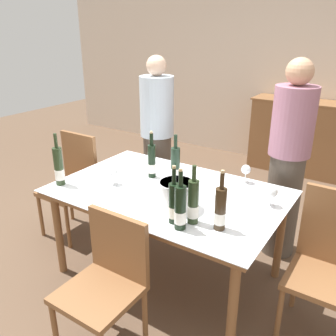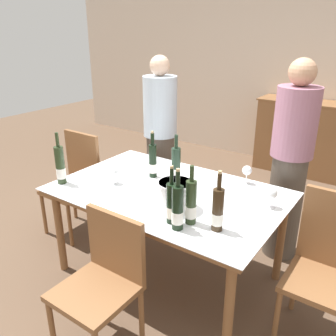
# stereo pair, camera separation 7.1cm
# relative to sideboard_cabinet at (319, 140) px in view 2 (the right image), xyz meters

# --- Properties ---
(ground_plane) EXTENTS (12.00, 12.00, 0.00)m
(ground_plane) POSITION_rel_sideboard_cabinet_xyz_m (-0.43, -2.82, -0.49)
(ground_plane) COLOR brown
(back_wall) EXTENTS (8.00, 0.10, 2.80)m
(back_wall) POSITION_rel_sideboard_cabinet_xyz_m (-0.43, 0.29, 0.91)
(back_wall) COLOR beige
(back_wall) RESTS_ON ground_plane
(sideboard_cabinet) EXTENTS (1.64, 0.46, 0.98)m
(sideboard_cabinet) POSITION_rel_sideboard_cabinet_xyz_m (0.00, 0.00, 0.00)
(sideboard_cabinet) COLOR brown
(sideboard_cabinet) RESTS_ON ground_plane
(dining_table) EXTENTS (1.67, 1.08, 0.74)m
(dining_table) POSITION_rel_sideboard_cabinet_xyz_m (-0.43, -2.82, 0.19)
(dining_table) COLOR brown
(dining_table) RESTS_ON ground_plane
(ice_bucket) EXTENTS (0.24, 0.24, 0.19)m
(ice_bucket) POSITION_rel_sideboard_cabinet_xyz_m (-0.24, -3.01, 0.35)
(ice_bucket) COLOR white
(ice_bucket) RESTS_ON dining_table
(wine_bottle_0) EXTENTS (0.07, 0.07, 0.37)m
(wine_bottle_0) POSITION_rel_sideboard_cabinet_xyz_m (-0.15, -3.18, 0.38)
(wine_bottle_0) COLOR black
(wine_bottle_0) RESTS_ON dining_table
(wine_bottle_1) EXTENTS (0.07, 0.07, 0.39)m
(wine_bottle_1) POSITION_rel_sideboard_cabinet_xyz_m (-0.08, -3.22, 0.38)
(wine_bottle_1) COLOR black
(wine_bottle_1) RESTS_ON dining_table
(wine_bottle_2) EXTENTS (0.07, 0.07, 0.40)m
(wine_bottle_2) POSITION_rel_sideboard_cabinet_xyz_m (-1.18, -3.18, 0.39)
(wine_bottle_2) COLOR #28381E
(wine_bottle_2) RESTS_ON dining_table
(wine_bottle_3) EXTENTS (0.07, 0.07, 0.38)m
(wine_bottle_3) POSITION_rel_sideboard_cabinet_xyz_m (-0.47, -2.67, 0.39)
(wine_bottle_3) COLOR #1E3323
(wine_bottle_3) RESTS_ON dining_table
(wine_bottle_4) EXTENTS (0.06, 0.06, 0.38)m
(wine_bottle_4) POSITION_rel_sideboard_cabinet_xyz_m (-0.68, -2.68, 0.38)
(wine_bottle_4) COLOR black
(wine_bottle_4) RESTS_ON dining_table
(wine_bottle_5) EXTENTS (0.07, 0.07, 0.38)m
(wine_bottle_5) POSITION_rel_sideboard_cabinet_xyz_m (0.12, -3.10, 0.38)
(wine_bottle_5) COLOR #332314
(wine_bottle_5) RESTS_ON dining_table
(wine_bottle_6) EXTENTS (0.07, 0.07, 0.38)m
(wine_bottle_6) POSITION_rel_sideboard_cabinet_xyz_m (-0.05, -3.12, 0.39)
(wine_bottle_6) COLOR #28381E
(wine_bottle_6) RESTS_ON dining_table
(wine_glass_0) EXTENTS (0.07, 0.07, 0.14)m
(wine_glass_0) POSITION_rel_sideboard_cabinet_xyz_m (-0.01, -2.37, 0.35)
(wine_glass_0) COLOR white
(wine_glass_0) RESTS_ON dining_table
(wine_glass_1) EXTENTS (0.08, 0.08, 0.14)m
(wine_glass_1) POSITION_rel_sideboard_cabinet_xyz_m (0.28, -2.64, 0.35)
(wine_glass_1) COLOR white
(wine_glass_1) RESTS_ON dining_table
(wine_glass_2) EXTENTS (0.08, 0.08, 0.13)m
(wine_glass_2) POSITION_rel_sideboard_cabinet_xyz_m (-0.84, -2.96, 0.34)
(wine_glass_2) COLOR white
(wine_glass_2) RESTS_ON dining_table
(chair_right_end) EXTENTS (0.42, 0.42, 0.96)m
(chair_right_end) POSITION_rel_sideboard_cabinet_xyz_m (0.70, -2.73, 0.05)
(chair_right_end) COLOR brown
(chair_right_end) RESTS_ON ground_plane
(chair_near_front) EXTENTS (0.42, 0.42, 0.88)m
(chair_near_front) POSITION_rel_sideboard_cabinet_xyz_m (-0.34, -3.60, 0.03)
(chair_near_front) COLOR brown
(chair_near_front) RESTS_ON ground_plane
(chair_left_end) EXTENTS (0.42, 0.42, 0.95)m
(chair_left_end) POSITION_rel_sideboard_cabinet_xyz_m (-1.56, -2.73, 0.05)
(chair_left_end) COLOR brown
(chair_left_end) RESTS_ON ground_plane
(person_host) EXTENTS (0.33, 0.33, 1.62)m
(person_host) POSITION_rel_sideboard_cabinet_xyz_m (-1.10, -2.01, 0.32)
(person_host) COLOR #51473D
(person_host) RESTS_ON ground_plane
(person_guest_left) EXTENTS (0.33, 0.33, 1.66)m
(person_guest_left) POSITION_rel_sideboard_cabinet_xyz_m (0.20, -2.02, 0.34)
(person_guest_left) COLOR #51473D
(person_guest_left) RESTS_ON ground_plane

